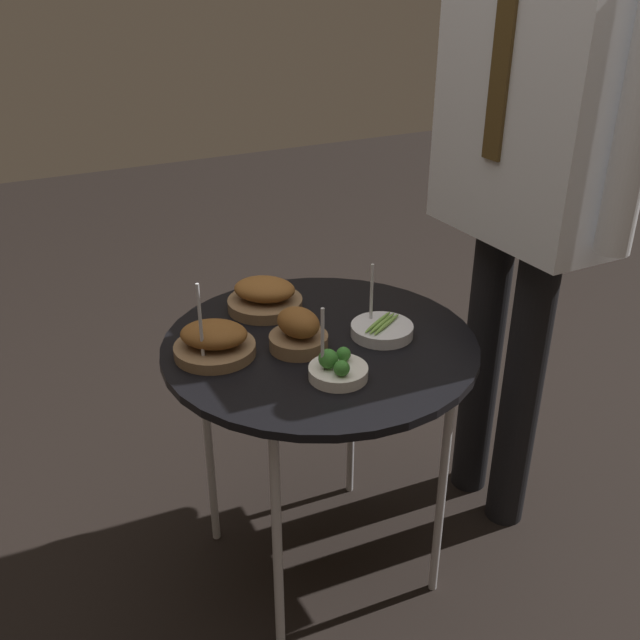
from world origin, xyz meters
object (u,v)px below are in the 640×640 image
(bowl_asparagus_center, at_px, (382,329))
(bowl_roast_front_center, at_px, (214,342))
(serving_cart, at_px, (320,358))
(bowl_roast_back_left, at_px, (298,332))
(bowl_broccoli_mid_left, at_px, (337,369))
(waiter_figure, at_px, (533,140))
(bowl_roast_near_rim, at_px, (265,297))

(bowl_asparagus_center, xyz_separation_m, bowl_roast_front_center, (-0.09, -0.35, 0.02))
(serving_cart, height_order, bowl_roast_front_center, bowl_roast_front_center)
(bowl_roast_front_center, height_order, bowl_roast_back_left, bowl_roast_front_center)
(bowl_broccoli_mid_left, distance_m, waiter_figure, 0.68)
(serving_cart, relative_size, bowl_roast_back_left, 5.46)
(bowl_roast_front_center, height_order, waiter_figure, waiter_figure)
(serving_cart, relative_size, bowl_roast_near_rim, 3.79)
(bowl_asparagus_center, height_order, bowl_broccoli_mid_left, bowl_broccoli_mid_left)
(bowl_asparagus_center, bearing_deg, serving_cart, -106.75)
(serving_cart, xyz_separation_m, bowl_broccoli_mid_left, (0.15, -0.04, 0.06))
(bowl_roast_back_left, bearing_deg, waiter_figure, 90.21)
(bowl_asparagus_center, distance_m, waiter_figure, 0.54)
(serving_cart, xyz_separation_m, bowl_asparagus_center, (0.04, 0.13, 0.06))
(serving_cart, distance_m, bowl_roast_back_left, 0.10)
(bowl_asparagus_center, xyz_separation_m, bowl_roast_back_left, (-0.03, -0.18, 0.02))
(serving_cart, bearing_deg, bowl_roast_back_left, -82.63)
(serving_cart, bearing_deg, bowl_roast_front_center, -102.42)
(bowl_roast_back_left, bearing_deg, serving_cart, 97.37)
(bowl_roast_front_center, bearing_deg, bowl_asparagus_center, 75.94)
(bowl_asparagus_center, relative_size, bowl_roast_near_rim, 0.86)
(waiter_figure, bearing_deg, bowl_roast_back_left, -89.79)
(serving_cart, distance_m, bowl_roast_front_center, 0.24)
(bowl_broccoli_mid_left, xyz_separation_m, bowl_roast_back_left, (-0.14, -0.01, 0.02))
(waiter_figure, bearing_deg, bowl_roast_near_rim, -109.52)
(bowl_roast_back_left, bearing_deg, bowl_asparagus_center, 80.09)
(bowl_roast_front_center, distance_m, waiter_figure, 0.82)
(bowl_asparagus_center, height_order, bowl_roast_back_left, bowl_asparagus_center)
(serving_cart, bearing_deg, bowl_broccoli_mid_left, -15.18)
(bowl_roast_front_center, xyz_separation_m, bowl_roast_near_rim, (-0.15, 0.18, 0.00))
(bowl_roast_front_center, xyz_separation_m, waiter_figure, (0.05, 0.74, 0.34))
(bowl_roast_front_center, distance_m, bowl_roast_back_left, 0.17)
(bowl_broccoli_mid_left, bearing_deg, waiter_figure, 104.15)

